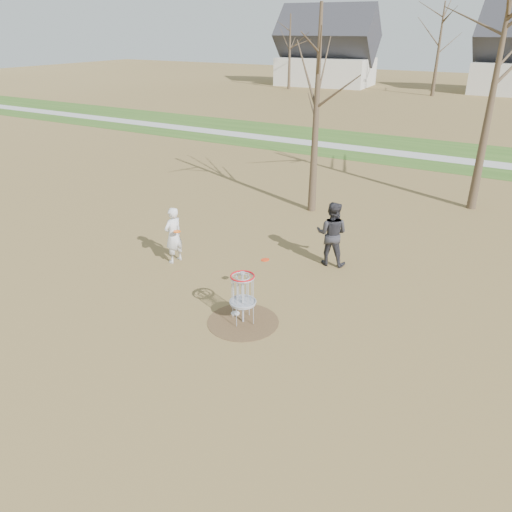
{
  "coord_description": "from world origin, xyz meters",
  "views": [
    {
      "loc": [
        5.64,
        -9.02,
        6.72
      ],
      "look_at": [
        -0.5,
        1.5,
        1.1
      ],
      "focal_mm": 35.0,
      "sensor_mm": 36.0,
      "label": 1
    }
  ],
  "objects_px": {
    "player_standing": "(173,235)",
    "player_throwing": "(332,234)",
    "disc_grounded": "(235,313)",
    "disc_golf_basket": "(243,290)"
  },
  "relations": [
    {
      "from": "player_standing",
      "to": "player_throwing",
      "type": "height_order",
      "value": "player_throwing"
    },
    {
      "from": "player_throwing",
      "to": "disc_grounded",
      "type": "xyz_separation_m",
      "value": [
        -0.94,
        -4.02,
        -0.98
      ]
    },
    {
      "from": "player_standing",
      "to": "disc_golf_basket",
      "type": "distance_m",
      "value": 4.17
    },
    {
      "from": "disc_golf_basket",
      "to": "player_standing",
      "type": "bearing_deg",
      "value": 152.37
    },
    {
      "from": "player_standing",
      "to": "disc_grounded",
      "type": "bearing_deg",
      "value": 71.93
    },
    {
      "from": "player_standing",
      "to": "disc_golf_basket",
      "type": "bearing_deg",
      "value": 71.6
    },
    {
      "from": "disc_golf_basket",
      "to": "player_throwing",
      "type": "bearing_deg",
      "value": 82.4
    },
    {
      "from": "player_standing",
      "to": "player_throwing",
      "type": "relative_size",
      "value": 0.89
    },
    {
      "from": "player_standing",
      "to": "disc_golf_basket",
      "type": "relative_size",
      "value": 1.32
    },
    {
      "from": "player_standing",
      "to": "disc_grounded",
      "type": "height_order",
      "value": "player_standing"
    }
  ]
}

